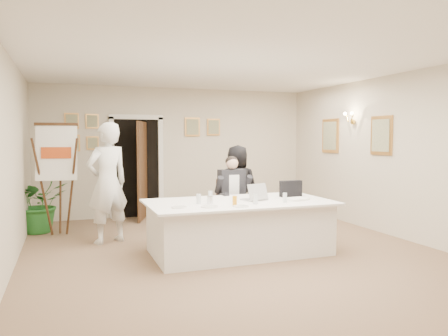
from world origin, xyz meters
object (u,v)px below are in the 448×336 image
standing_man (107,183)px  paper_stack (297,199)px  flip_chart (58,185)px  potted_palm (39,202)px  laptop (254,191)px  conference_table (239,227)px  laptop_bag (291,189)px  oj_glass (235,201)px  steel_jug (210,200)px  seated_man (233,196)px  standing_woman (238,187)px

standing_man → paper_stack: size_ratio=6.20×
paper_stack → flip_chart: bearing=145.5°
potted_palm → laptop: (3.13, -2.50, 0.37)m
conference_table → flip_chart: bearing=140.3°
conference_table → flip_chart: 3.33m
laptop_bag → oj_glass: (-1.17, -0.54, -0.06)m
paper_stack → steel_jug: steel_jug is taller
seated_man → potted_palm: (-3.15, 1.54, -0.16)m
conference_table → seated_man: 1.09m
conference_table → potted_palm: size_ratio=2.50×
seated_man → standing_man: 2.10m
laptop_bag → paper_stack: 0.43m
standing_woman → paper_stack: size_ratio=4.98×
seated_man → laptop: (-0.02, -0.96, 0.21)m
standing_man → steel_jug: size_ratio=17.82×
seated_man → laptop: 0.98m
standing_woman → laptop: bearing=88.2°
conference_table → laptop_bag: bearing=10.9°
paper_stack → steel_jug: (-1.34, 0.10, 0.04)m
conference_table → oj_glass: oj_glass is taller
flip_chart → steel_jug: flip_chart is taller
potted_palm → paper_stack: (3.72, -2.76, 0.25)m
flip_chart → steel_jug: 3.02m
paper_stack → oj_glass: (-1.06, -0.14, 0.05)m
potted_palm → seated_man: bearing=-26.0°
standing_woman → seated_man: bearing=72.1°
seated_man → potted_palm: size_ratio=1.30×
standing_man → laptop_bag: bearing=133.2°
flip_chart → paper_stack: size_ratio=6.09×
steel_jug → standing_woman: bearing=57.4°
conference_table → potted_palm: bearing=138.4°
standing_man → oj_glass: (1.56, -1.67, -0.14)m
flip_chart → laptop: (2.80, -2.06, 0.03)m
laptop → oj_glass: size_ratio=2.85×
laptop_bag → oj_glass: bearing=-156.9°
standing_man → standing_woman: 2.41m
laptop_bag → standing_man: bearing=155.9°
potted_palm → standing_man: bearing=-48.3°
potted_palm → laptop_bag: bearing=-31.6°
laptop_bag → paper_stack: size_ratio=1.15×
standing_woman → paper_stack: standing_woman is taller
paper_stack → oj_glass: bearing=-172.5°
flip_chart → oj_glass: flip_chart is taller
conference_table → standing_man: standing_man is taller
oj_glass → flip_chart: bearing=133.3°
laptop → paper_stack: bearing=-43.4°
conference_table → steel_jug: bearing=-167.0°
conference_table → standing_woman: standing_woman is taller
standing_woman → paper_stack: bearing=108.1°
flip_chart → standing_man: bearing=-46.2°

